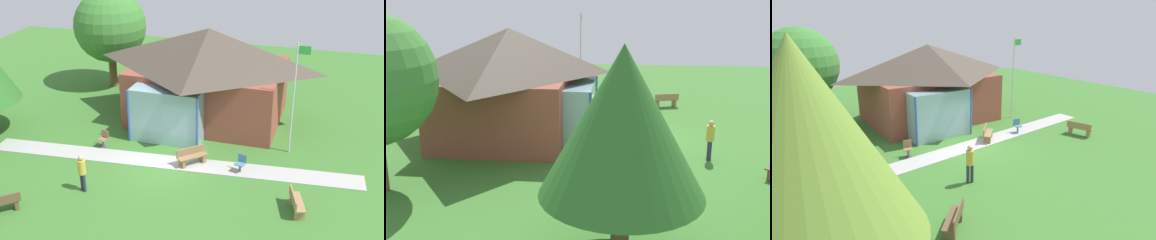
% 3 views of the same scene
% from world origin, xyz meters
% --- Properties ---
extents(ground_plane, '(44.00, 44.00, 0.00)m').
position_xyz_m(ground_plane, '(0.00, 0.00, 0.00)').
color(ground_plane, '#3D752D').
extents(pavilion, '(9.15, 7.76, 5.20)m').
position_xyz_m(pavilion, '(0.25, 6.14, 2.71)').
color(pavilion, brown).
rests_on(pavilion, ground_plane).
extents(footpath, '(18.15, 2.89, 0.03)m').
position_xyz_m(footpath, '(0.00, 0.50, 0.01)').
color(footpath, '#ADADA8').
rests_on(footpath, ground_plane).
extents(flagpole, '(0.64, 0.08, 5.65)m').
position_xyz_m(flagpole, '(5.38, 3.31, 3.11)').
color(flagpole, silver).
rests_on(flagpole, ground_plane).
extents(bench_front_left, '(1.38, 1.37, 0.84)m').
position_xyz_m(bench_front_left, '(-5.07, -5.42, 0.40)').
color(bench_front_left, brown).
rests_on(bench_front_left, ground_plane).
extents(bench_mid_right, '(0.85, 1.56, 0.84)m').
position_xyz_m(bench_mid_right, '(6.28, -1.80, 0.40)').
color(bench_mid_right, '#9E7A51').
rests_on(bench_mid_right, ground_plane).
extents(bench_rear_near_path, '(1.35, 1.39, 0.84)m').
position_xyz_m(bench_rear_near_path, '(1.08, 0.67, 0.40)').
color(bench_rear_near_path, olive).
rests_on(bench_rear_near_path, ground_plane).
extents(patio_chair_lawn_spare, '(0.54, 0.54, 0.86)m').
position_xyz_m(patio_chair_lawn_spare, '(3.46, 0.67, 0.42)').
color(patio_chair_lawn_spare, teal).
rests_on(patio_chair_lawn_spare, ground_plane).
extents(patio_chair_west, '(0.55, 0.55, 0.86)m').
position_xyz_m(patio_chair_west, '(-3.77, 1.10, 0.42)').
color(patio_chair_west, '#8C6B4C').
rests_on(patio_chair_west, ground_plane).
extents(visitor_strolling_lawn, '(0.34, 0.34, 1.74)m').
position_xyz_m(visitor_strolling_lawn, '(-2.72, -2.97, 1.02)').
color(visitor_strolling_lawn, '#2D3347').
rests_on(visitor_strolling_lawn, ground_plane).
extents(tree_behind_pavilion_left, '(4.64, 4.64, 6.40)m').
position_xyz_m(tree_behind_pavilion_left, '(-7.11, 9.32, 4.06)').
color(tree_behind_pavilion_left, brown).
rests_on(tree_behind_pavilion_left, ground_plane).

